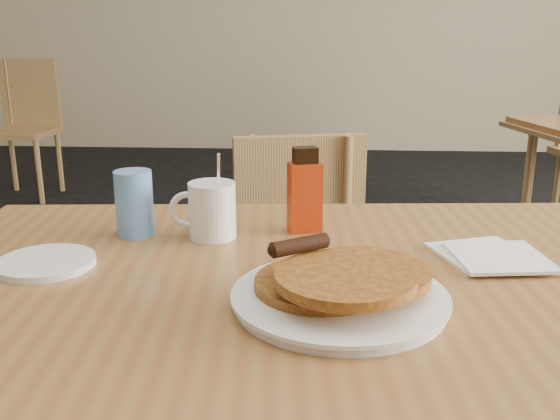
% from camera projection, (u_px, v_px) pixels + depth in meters
% --- Properties ---
extents(main_table, '(1.40, 1.00, 0.75)m').
position_uv_depth(main_table, '(301.00, 299.00, 1.01)').
color(main_table, olive).
rests_on(main_table, floor).
extents(chair_main_far, '(0.46, 0.46, 0.84)m').
position_uv_depth(chair_main_far, '(298.00, 261.00, 1.76)').
color(chair_main_far, tan).
rests_on(chair_main_far, floor).
extents(chair_wall_extra, '(0.45, 0.45, 0.93)m').
position_uv_depth(chair_wall_extra, '(26.00, 115.00, 4.29)').
color(chair_wall_extra, tan).
rests_on(chair_wall_extra, floor).
extents(pancake_plate, '(0.31, 0.31, 0.09)m').
position_uv_depth(pancake_plate, '(340.00, 289.00, 0.89)').
color(pancake_plate, white).
rests_on(pancake_plate, main_table).
extents(coffee_mug, '(0.13, 0.09, 0.17)m').
position_uv_depth(coffee_mug, '(211.00, 209.00, 1.18)').
color(coffee_mug, white).
rests_on(coffee_mug, main_table).
extents(syrup_bottle, '(0.07, 0.06, 0.17)m').
position_uv_depth(syrup_bottle, '(305.00, 193.00, 1.21)').
color(syrup_bottle, maroon).
rests_on(syrup_bottle, main_table).
extents(napkin_stack, '(0.20, 0.21, 0.01)m').
position_uv_depth(napkin_stack, '(491.00, 256.00, 1.08)').
color(napkin_stack, white).
rests_on(napkin_stack, main_table).
extents(blue_tumbler, '(0.09, 0.09, 0.13)m').
position_uv_depth(blue_tumbler, '(134.00, 203.00, 1.19)').
color(blue_tumbler, '#5F97DF').
rests_on(blue_tumbler, main_table).
extents(side_saucer, '(0.18, 0.18, 0.01)m').
position_uv_depth(side_saucer, '(46.00, 263.00, 1.04)').
color(side_saucer, white).
rests_on(side_saucer, main_table).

